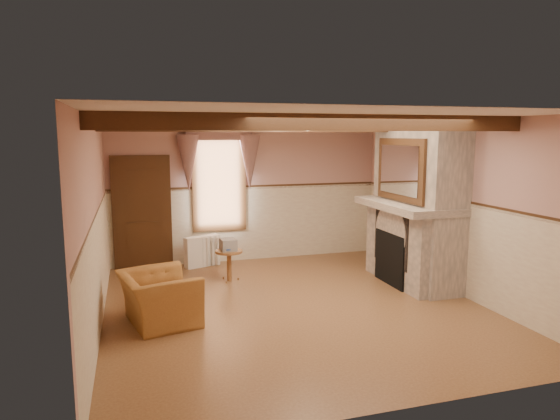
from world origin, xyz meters
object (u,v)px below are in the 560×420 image
object	(u,v)px
radiator	(202,251)
oil_lamp	(398,191)
side_table	(229,266)
armchair	(159,298)
bowl	(401,198)
mantel_clock	(388,191)

from	to	relation	value
radiator	oil_lamp	xyz separation A→B (m)	(3.25, -1.73, 1.26)
side_table	oil_lamp	xyz separation A→B (m)	(2.93, -0.61, 1.29)
armchair	bowl	xyz separation A→B (m)	(4.22, 0.95, 1.11)
armchair	radiator	bearing A→B (deg)	-31.96
oil_lamp	armchair	bearing A→B (deg)	-165.70
bowl	oil_lamp	distance (m)	0.16
bowl	mantel_clock	xyz separation A→B (m)	(0.00, 0.49, 0.06)
radiator	oil_lamp	size ratio (longest dim) A/B	2.50
mantel_clock	oil_lamp	size ratio (longest dim) A/B	0.86
oil_lamp	radiator	bearing A→B (deg)	151.92
armchair	radiator	world-z (taller)	armchair
oil_lamp	mantel_clock	bearing A→B (deg)	90.00
side_table	mantel_clock	xyz separation A→B (m)	(2.93, -0.25, 1.25)
mantel_clock	oil_lamp	xyz separation A→B (m)	(0.00, -0.36, 0.04)
armchair	mantel_clock	distance (m)	4.61
armchair	radiator	xyz separation A→B (m)	(0.97, 2.81, -0.05)
side_table	radiator	size ratio (longest dim) A/B	0.79
mantel_clock	oil_lamp	distance (m)	0.37
radiator	mantel_clock	xyz separation A→B (m)	(3.25, -1.37, 1.22)
side_table	radiator	distance (m)	1.17
side_table	oil_lamp	world-z (taller)	oil_lamp
radiator	mantel_clock	size ratio (longest dim) A/B	2.92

